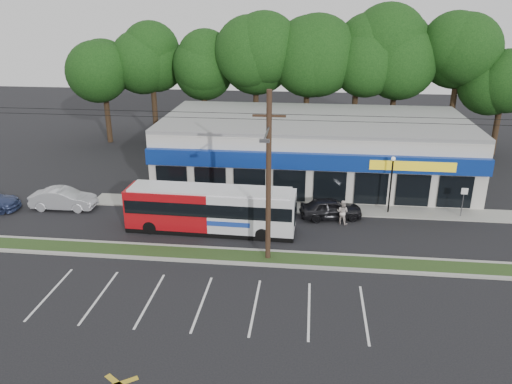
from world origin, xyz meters
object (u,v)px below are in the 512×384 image
object	(u,v)px
metrobus	(211,209)
pedestrian_a	(261,207)
pedestrian_b	(342,212)
sign_post	(464,197)
utility_pole	(265,173)
car_dark	(331,208)
lamp_post	(391,178)
car_silver	(63,199)

from	to	relation	value
metrobus	pedestrian_a	xyz separation A→B (m)	(3.08, 2.46, -0.79)
pedestrian_a	pedestrian_b	distance (m)	5.62
sign_post	pedestrian_b	xyz separation A→B (m)	(-8.39, -1.96, -0.71)
utility_pole	pedestrian_b	bearing A→B (deg)	49.98
car_dark	pedestrian_b	bearing A→B (deg)	-149.66
car_dark	lamp_post	bearing A→B (deg)	-83.25
lamp_post	sign_post	distance (m)	5.13
lamp_post	metrobus	world-z (taller)	lamp_post
car_dark	pedestrian_a	bearing A→B (deg)	84.80
car_dark	car_silver	xyz separation A→B (m)	(-19.45, -0.46, 0.04)
car_silver	pedestrian_b	world-z (taller)	pedestrian_b
car_dark	sign_post	bearing A→B (deg)	-94.21
car_dark	car_silver	bearing A→B (deg)	80.21
utility_pole	metrobus	bearing A→B (deg)	137.61
utility_pole	sign_post	distance (m)	15.71
metrobus	pedestrian_b	distance (m)	8.98
sign_post	lamp_post	bearing A→B (deg)	177.42
utility_pole	metrobus	distance (m)	6.54
lamp_post	car_dark	size ratio (longest dim) A/B	0.99
lamp_post	car_dark	bearing A→B (deg)	-162.09
utility_pole	pedestrian_a	xyz separation A→B (m)	(-0.83, 6.03, -4.61)
metrobus	utility_pole	bearing A→B (deg)	-40.84
lamp_post	car_silver	world-z (taller)	lamp_post
lamp_post	pedestrian_a	distance (m)	9.38
car_dark	utility_pole	bearing A→B (deg)	137.20
pedestrian_a	lamp_post	bearing A→B (deg)	175.43
pedestrian_b	utility_pole	bearing A→B (deg)	73.74
utility_pole	sign_post	world-z (taller)	utility_pole
pedestrian_a	pedestrian_b	size ratio (longest dim) A/B	0.94
metrobus	car_dark	distance (m)	8.52
utility_pole	pedestrian_a	size ratio (longest dim) A/B	31.31
sign_post	metrobus	bearing A→B (deg)	-166.58
utility_pole	car_dark	bearing A→B (deg)	58.36
sign_post	metrobus	world-z (taller)	metrobus
car_dark	pedestrian_a	distance (m)	4.89
lamp_post	metrobus	distance (m)	12.87
car_silver	pedestrian_a	bearing A→B (deg)	-91.88
pedestrian_b	sign_post	bearing A→B (deg)	-143.09
sign_post	car_silver	size ratio (longest dim) A/B	0.47
sign_post	car_silver	distance (m)	28.64
car_dark	pedestrian_a	world-z (taller)	pedestrian_a
utility_pole	car_dark	world-z (taller)	utility_pole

